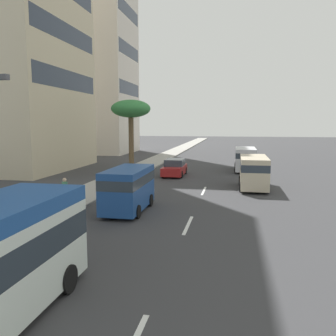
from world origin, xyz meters
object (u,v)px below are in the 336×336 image
Objects in this scene: palm_tree at (131,110)px; van_third at (254,170)px; van_second at (128,187)px; pedestrian_near_lamp at (65,191)px; pedestrian_mid_block at (9,208)px; van_fourth at (245,158)px; car_lead at (175,168)px.

van_third is at bearing -119.17° from palm_tree.
van_third is at bearing 139.32° from van_second.
pedestrian_mid_block reaches higher than pedestrian_near_lamp.
palm_tree is at bearing 106.36° from van_fourth.
car_lead is at bearing -62.41° from pedestrian_near_lamp.
van_second is 0.90× the size of van_third.
pedestrian_mid_block is (-4.54, 0.44, 0.07)m from pedestrian_near_lamp.
pedestrian_near_lamp is (-14.34, 3.97, 0.35)m from car_lead.
van_second is 16.36m from palm_tree.
van_second is at bearing 45.56° from pedestrian_mid_block.
pedestrian_mid_block is (-13.48, 11.45, -0.23)m from van_third.
palm_tree is (15.03, 4.29, 4.81)m from van_second.
pedestrian_mid_block is (-18.88, 4.41, 0.42)m from car_lead.
car_lead is 2.43× the size of pedestrian_mid_block.
van_third is at bearing -97.84° from pedestrian_near_lamp.
palm_tree is (19.97, 0.18, 5.05)m from pedestrian_mid_block.
pedestrian_mid_block is (-4.94, 4.11, -0.23)m from van_second.
van_third is (-5.40, -7.04, 0.65)m from car_lead.
car_lead is 2.58× the size of pedestrian_near_lamp.
car_lead is at bearing 178.76° from van_second.
car_lead is 19.39m from pedestrian_mid_block.
car_lead is 0.93× the size of van_second.
car_lead is 14.89m from pedestrian_near_lamp.
palm_tree is (-3.31, 11.28, 4.83)m from van_fourth.
pedestrian_near_lamp is 0.24× the size of palm_tree.
pedestrian_near_lamp is 16.27m from palm_tree.
van_third reaches higher than car_lead.
van_fourth is 2.87× the size of pedestrian_mid_block.
van_second is at bearing -164.07° from palm_tree.
palm_tree is at bearing -164.07° from van_second.
pedestrian_mid_block is at bearing -13.16° from car_lead.
van_third reaches higher than pedestrian_mid_block.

